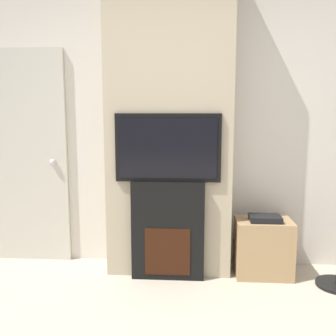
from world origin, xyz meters
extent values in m
cube|color=silver|center=(0.00, 2.03, 1.35)|extent=(6.00, 0.06, 2.70)
cube|color=#BCAD8E|center=(0.00, 1.82, 1.35)|extent=(1.07, 0.35, 2.70)
cube|color=black|center=(0.00, 1.65, 0.42)|extent=(0.61, 0.14, 0.84)
cube|color=#33160A|center=(0.00, 1.58, 0.25)|extent=(0.38, 0.01, 0.40)
cube|color=black|center=(0.00, 1.65, 1.12)|extent=(0.87, 0.06, 0.56)
cube|color=black|center=(0.00, 1.62, 1.12)|extent=(0.80, 0.01, 0.49)
cube|color=tan|center=(0.82, 1.75, 0.25)|extent=(0.48, 0.33, 0.49)
cube|color=black|center=(0.82, 1.71, 0.52)|extent=(0.26, 0.18, 0.05)
cube|color=beige|center=(-1.37, 1.98, 0.99)|extent=(0.82, 0.04, 1.98)
sphere|color=silver|center=(-1.09, 1.94, 0.95)|extent=(0.06, 0.06, 0.06)
camera|label=1|loc=(0.20, -1.41, 1.41)|focal=40.00mm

